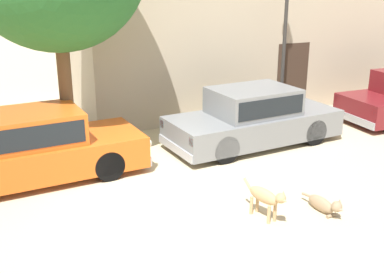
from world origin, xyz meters
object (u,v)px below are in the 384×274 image
at_px(parked_sedan_nearest, 33,147).
at_px(street_lamp, 285,28).
at_px(stray_dog_spotted, 266,197).
at_px(stray_dog_tan, 324,205).
at_px(parked_sedan_second, 253,117).

relative_size(parked_sedan_nearest, street_lamp, 1.12).
height_order(stray_dog_spotted, stray_dog_tan, stray_dog_spotted).
height_order(parked_sedan_nearest, parked_sedan_second, parked_sedan_nearest).
distance_m(parked_sedan_second, stray_dog_spotted, 3.92).
bearing_deg(stray_dog_spotted, stray_dog_tan, 65.00).
height_order(parked_sedan_nearest, street_lamp, street_lamp).
bearing_deg(stray_dog_spotted, parked_sedan_second, 140.13).
bearing_deg(parked_sedan_second, parked_sedan_nearest, 176.23).
bearing_deg(stray_dog_tan, parked_sedan_second, 163.89).
bearing_deg(stray_dog_spotted, street_lamp, 131.46).
height_order(stray_dog_tan, street_lamp, street_lamp).
distance_m(parked_sedan_nearest, stray_dog_tan, 5.86).
distance_m(stray_dog_spotted, stray_dog_tan, 1.14).
relative_size(parked_sedan_second, stray_dog_tan, 4.49).
xyz_separation_m(parked_sedan_nearest, stray_dog_spotted, (3.45, -3.43, -0.30)).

